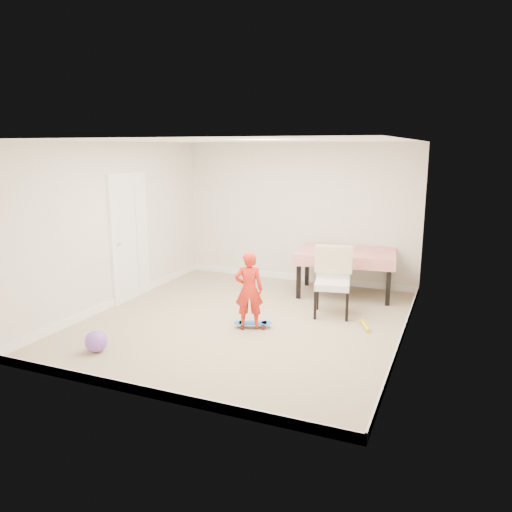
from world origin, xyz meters
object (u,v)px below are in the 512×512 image
at_px(dining_table, 345,273).
at_px(child, 249,292).
at_px(dining_chair, 332,282).
at_px(skateboard, 253,325).
at_px(balloon, 96,341).

height_order(dining_table, child, child).
bearing_deg(dining_table, child, -118.88).
bearing_deg(dining_chair, skateboard, -144.68).
relative_size(dining_chair, child, 0.96).
distance_m(dining_table, dining_chair, 1.16).
relative_size(skateboard, balloon, 1.91).
xyz_separation_m(dining_table, balloon, (-2.31, -3.66, -0.25)).
bearing_deg(dining_chair, child, -143.73).
relative_size(dining_table, child, 1.53).
bearing_deg(balloon, child, 45.51).
bearing_deg(child, dining_chair, -155.05).
xyz_separation_m(dining_table, skateboard, (-0.83, -2.12, -0.35)).
relative_size(dining_table, skateboard, 3.10).
height_order(skateboard, balloon, balloon).
height_order(child, balloon, child).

